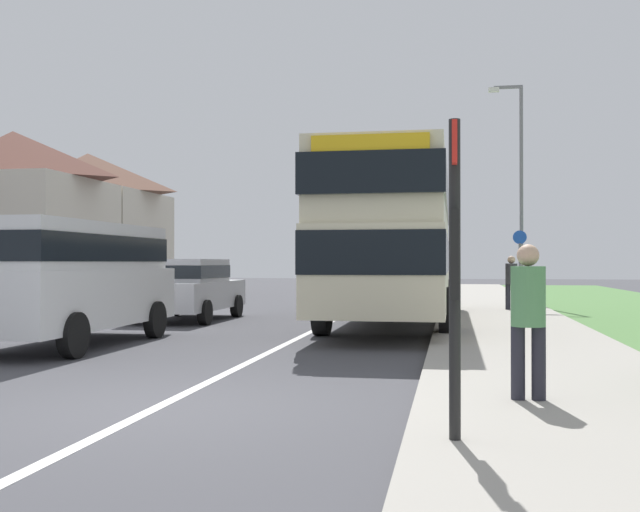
{
  "coord_description": "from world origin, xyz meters",
  "views": [
    {
      "loc": [
        2.99,
        -7.1,
        1.49
      ],
      "look_at": [
        0.65,
        5.99,
        1.6
      ],
      "focal_mm": 41.82,
      "sensor_mm": 36.0,
      "label": 1
    }
  ],
  "objects_px": {
    "bus_stop_sign": "(455,256)",
    "pedestrian_walking_away": "(511,280)",
    "parked_van_white": "(69,273)",
    "cycle_route_sign": "(520,264)",
    "pedestrian_at_stop": "(528,314)",
    "street_lamp_mid": "(518,179)",
    "double_decker_bus": "(395,235)",
    "parked_car_silver": "(188,287)"
  },
  "relations": [
    {
      "from": "parked_car_silver",
      "to": "pedestrian_walking_away",
      "type": "bearing_deg",
      "value": 25.89
    },
    {
      "from": "pedestrian_walking_away",
      "to": "cycle_route_sign",
      "type": "xyz_separation_m",
      "value": [
        0.48,
        2.83,
        0.45
      ]
    },
    {
      "from": "parked_van_white",
      "to": "pedestrian_at_stop",
      "type": "relative_size",
      "value": 3.09
    },
    {
      "from": "parked_car_silver",
      "to": "parked_van_white",
      "type": "bearing_deg",
      "value": -90.55
    },
    {
      "from": "bus_stop_sign",
      "to": "street_lamp_mid",
      "type": "height_order",
      "value": "street_lamp_mid"
    },
    {
      "from": "double_decker_bus",
      "to": "bus_stop_sign",
      "type": "distance_m",
      "value": 12.23
    },
    {
      "from": "parked_van_white",
      "to": "bus_stop_sign",
      "type": "height_order",
      "value": "bus_stop_sign"
    },
    {
      "from": "double_decker_bus",
      "to": "parked_van_white",
      "type": "distance_m",
      "value": 7.91
    },
    {
      "from": "bus_stop_sign",
      "to": "pedestrian_walking_away",
      "type": "bearing_deg",
      "value": 84.21
    },
    {
      "from": "cycle_route_sign",
      "to": "street_lamp_mid",
      "type": "bearing_deg",
      "value": 88.5
    },
    {
      "from": "cycle_route_sign",
      "to": "street_lamp_mid",
      "type": "distance_m",
      "value": 2.95
    },
    {
      "from": "parked_van_white",
      "to": "pedestrian_walking_away",
      "type": "xyz_separation_m",
      "value": [
        8.39,
        9.9,
        -0.33
      ]
    },
    {
      "from": "cycle_route_sign",
      "to": "parked_van_white",
      "type": "bearing_deg",
      "value": -124.86
    },
    {
      "from": "parked_van_white",
      "to": "cycle_route_sign",
      "type": "relative_size",
      "value": 2.04
    },
    {
      "from": "double_decker_bus",
      "to": "pedestrian_at_stop",
      "type": "xyz_separation_m",
      "value": [
        2.11,
        -10.33,
        -1.17
      ]
    },
    {
      "from": "parked_car_silver",
      "to": "street_lamp_mid",
      "type": "relative_size",
      "value": 0.57
    },
    {
      "from": "bus_stop_sign",
      "to": "street_lamp_mid",
      "type": "xyz_separation_m",
      "value": [
        2.15,
        19.91,
        2.73
      ]
    },
    {
      "from": "parked_car_silver",
      "to": "pedestrian_walking_away",
      "type": "xyz_separation_m",
      "value": [
        8.33,
        4.04,
        0.11
      ]
    },
    {
      "from": "double_decker_bus",
      "to": "bus_stop_sign",
      "type": "xyz_separation_m",
      "value": [
        1.39,
        -12.13,
        -0.6
      ]
    },
    {
      "from": "pedestrian_at_stop",
      "to": "street_lamp_mid",
      "type": "relative_size",
      "value": 0.22
    },
    {
      "from": "parked_car_silver",
      "to": "bus_stop_sign",
      "type": "distance_m",
      "value": 13.95
    },
    {
      "from": "pedestrian_at_stop",
      "to": "pedestrian_walking_away",
      "type": "bearing_deg",
      "value": 86.34
    },
    {
      "from": "parked_car_silver",
      "to": "cycle_route_sign",
      "type": "distance_m",
      "value": 11.19
    },
    {
      "from": "pedestrian_walking_away",
      "to": "street_lamp_mid",
      "type": "bearing_deg",
      "value": 82.15
    },
    {
      "from": "bus_stop_sign",
      "to": "cycle_route_sign",
      "type": "distance_m",
      "value": 19.22
    },
    {
      "from": "cycle_route_sign",
      "to": "street_lamp_mid",
      "type": "xyz_separation_m",
      "value": [
        0.02,
        0.8,
        2.84
      ]
    },
    {
      "from": "pedestrian_at_stop",
      "to": "street_lamp_mid",
      "type": "distance_m",
      "value": 18.45
    },
    {
      "from": "double_decker_bus",
      "to": "parked_car_silver",
      "type": "xyz_separation_m",
      "value": [
        -5.29,
        0.1,
        -1.28
      ]
    },
    {
      "from": "double_decker_bus",
      "to": "cycle_route_sign",
      "type": "relative_size",
      "value": 4.48
    },
    {
      "from": "pedestrian_walking_away",
      "to": "street_lamp_mid",
      "type": "relative_size",
      "value": 0.22
    },
    {
      "from": "double_decker_bus",
      "to": "pedestrian_at_stop",
      "type": "relative_size",
      "value": 6.76
    },
    {
      "from": "parked_van_white",
      "to": "street_lamp_mid",
      "type": "relative_size",
      "value": 0.69
    },
    {
      "from": "parked_van_white",
      "to": "cycle_route_sign",
      "type": "xyz_separation_m",
      "value": [
        8.87,
        12.73,
        0.13
      ]
    },
    {
      "from": "double_decker_bus",
      "to": "street_lamp_mid",
      "type": "height_order",
      "value": "street_lamp_mid"
    },
    {
      "from": "parked_car_silver",
      "to": "cycle_route_sign",
      "type": "height_order",
      "value": "cycle_route_sign"
    },
    {
      "from": "pedestrian_walking_away",
      "to": "parked_car_silver",
      "type": "bearing_deg",
      "value": -154.11
    },
    {
      "from": "parked_van_white",
      "to": "bus_stop_sign",
      "type": "bearing_deg",
      "value": -43.42
    },
    {
      "from": "parked_van_white",
      "to": "pedestrian_at_stop",
      "type": "xyz_separation_m",
      "value": [
        7.46,
        -4.57,
        -0.33
      ]
    },
    {
      "from": "double_decker_bus",
      "to": "street_lamp_mid",
      "type": "distance_m",
      "value": 8.8
    },
    {
      "from": "pedestrian_at_stop",
      "to": "street_lamp_mid",
      "type": "bearing_deg",
      "value": 85.49
    },
    {
      "from": "parked_car_silver",
      "to": "bus_stop_sign",
      "type": "relative_size",
      "value": 1.62
    },
    {
      "from": "parked_van_white",
      "to": "cycle_route_sign",
      "type": "bearing_deg",
      "value": 55.14
    }
  ]
}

